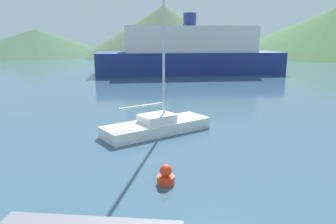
% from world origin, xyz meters
% --- Properties ---
extents(sailboat_inner, '(5.46, 4.60, 10.62)m').
position_xyz_m(sailboat_inner, '(-0.97, 14.70, 0.46)').
color(sailboat_inner, white).
rests_on(sailboat_inner, ground_plane).
extents(ferry_distant, '(23.76, 9.36, 7.50)m').
position_xyz_m(ferry_distant, '(2.26, 41.24, 2.59)').
color(ferry_distant, navy).
rests_on(ferry_distant, ground_plane).
extents(buoy_marker, '(0.57, 0.57, 0.65)m').
position_xyz_m(buoy_marker, '(-0.51, 8.93, 0.27)').
color(buoy_marker, red).
rests_on(buoy_marker, ground_plane).
extents(hill_west, '(41.65, 41.65, 6.61)m').
position_xyz_m(hill_west, '(-34.27, 85.13, 3.30)').
color(hill_west, '#38563D').
rests_on(hill_west, ground_plane).
extents(hill_central, '(40.10, 40.10, 12.05)m').
position_xyz_m(hill_central, '(-1.42, 80.40, 6.03)').
color(hill_central, '#4C6647').
rests_on(hill_central, ground_plane).
extents(hill_east, '(54.95, 54.95, 11.70)m').
position_xyz_m(hill_east, '(41.09, 83.75, 5.85)').
color(hill_east, '#3D6038').
rests_on(hill_east, ground_plane).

